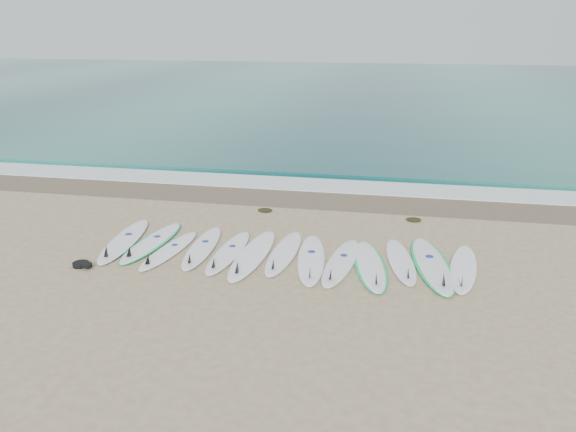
% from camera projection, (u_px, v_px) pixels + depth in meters
% --- Properties ---
extents(ground, '(120.00, 120.00, 0.00)m').
position_uv_depth(ground, '(284.00, 257.00, 11.72)').
color(ground, tan).
extents(ocean, '(120.00, 55.00, 0.03)m').
position_uv_depth(ocean, '(370.00, 88.00, 41.87)').
color(ocean, '#1B605C').
rests_on(ocean, ground).
extents(wet_sand_band, '(120.00, 1.80, 0.01)m').
position_uv_depth(wet_sand_band, '(313.00, 199.00, 15.52)').
color(wet_sand_band, brown).
rests_on(wet_sand_band, ground).
extents(foam_band, '(120.00, 1.40, 0.04)m').
position_uv_depth(foam_band, '(320.00, 185.00, 16.82)').
color(foam_band, silver).
rests_on(foam_band, ground).
extents(wave_crest, '(120.00, 1.00, 0.10)m').
position_uv_depth(wave_crest, '(326.00, 172.00, 18.20)').
color(wave_crest, '#1B605C').
rests_on(wave_crest, ground).
extents(surfboard_0, '(0.86, 2.81, 0.35)m').
position_uv_depth(surfboard_0, '(123.00, 241.00, 12.40)').
color(surfboard_0, white).
rests_on(surfboard_0, ground).
extents(surfboard_1, '(0.82, 2.61, 0.33)m').
position_uv_depth(surfboard_1, '(151.00, 243.00, 12.35)').
color(surfboard_1, white).
rests_on(surfboard_1, ground).
extents(surfboard_2, '(0.77, 2.36, 0.30)m').
position_uv_depth(surfboard_2, '(168.00, 251.00, 11.90)').
color(surfboard_2, white).
rests_on(surfboard_2, ground).
extents(surfboard_3, '(0.68, 2.54, 0.32)m').
position_uv_depth(surfboard_3, '(201.00, 248.00, 12.04)').
color(surfboard_3, white).
rests_on(surfboard_3, ground).
extents(surfboard_4, '(0.61, 2.48, 0.32)m').
position_uv_depth(surfboard_4, '(228.00, 253.00, 11.79)').
color(surfboard_4, white).
rests_on(surfboard_4, ground).
extents(surfboard_5, '(0.70, 2.84, 0.36)m').
position_uv_depth(surfboard_5, '(252.00, 255.00, 11.64)').
color(surfboard_5, white).
rests_on(surfboard_5, ground).
extents(surfboard_6, '(0.62, 2.54, 0.32)m').
position_uv_depth(surfboard_6, '(283.00, 253.00, 11.76)').
color(surfboard_6, white).
rests_on(surfboard_6, ground).
extents(surfboard_7, '(0.88, 2.71, 0.34)m').
position_uv_depth(surfboard_7, '(311.00, 259.00, 11.45)').
color(surfboard_7, white).
rests_on(surfboard_7, ground).
extents(surfboard_8, '(0.82, 2.59, 0.33)m').
position_uv_depth(surfboard_8, '(340.00, 263.00, 11.30)').
color(surfboard_8, white).
rests_on(surfboard_8, ground).
extents(surfboard_9, '(1.05, 2.64, 0.33)m').
position_uv_depth(surfboard_9, '(370.00, 266.00, 11.19)').
color(surfboard_9, white).
rests_on(surfboard_9, ground).
extents(surfboard_10, '(0.86, 2.44, 0.31)m').
position_uv_depth(surfboard_10, '(401.00, 262.00, 11.36)').
color(surfboard_10, white).
rests_on(surfboard_10, ground).
extents(surfboard_11, '(1.11, 2.96, 0.37)m').
position_uv_depth(surfboard_11, '(432.00, 265.00, 11.21)').
color(surfboard_11, silver).
rests_on(surfboard_11, ground).
extents(surfboard_12, '(0.84, 2.53, 0.32)m').
position_uv_depth(surfboard_12, '(463.00, 269.00, 11.02)').
color(surfboard_12, white).
rests_on(surfboard_12, ground).
extents(seaweed_near, '(0.38, 0.30, 0.07)m').
position_uv_depth(seaweed_near, '(265.00, 210.00, 14.53)').
color(seaweed_near, black).
rests_on(seaweed_near, ground).
extents(seaweed_far, '(0.37, 0.29, 0.07)m').
position_uv_depth(seaweed_far, '(414.00, 220.00, 13.84)').
color(seaweed_far, black).
rests_on(seaweed_far, ground).
extents(leash_coil, '(0.46, 0.36, 0.11)m').
position_uv_depth(leash_coil, '(82.00, 264.00, 11.23)').
color(leash_coil, black).
rests_on(leash_coil, ground).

